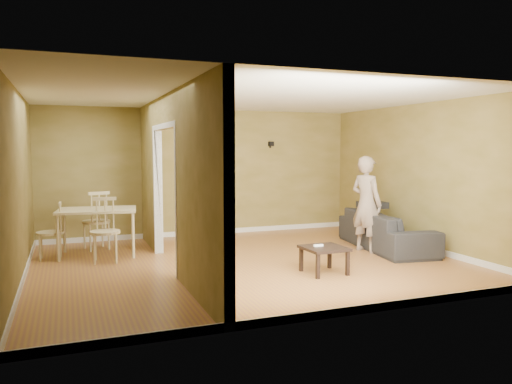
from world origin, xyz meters
TOP-DOWN VIEW (x-y plane):
  - room_shell at (0.00, 0.00)m, footprint 6.50×6.50m
  - partition at (-1.20, 0.00)m, footprint 0.22×5.50m
  - wall_speaker at (1.50, 2.69)m, footprint 0.10×0.10m
  - sofa at (2.70, 0.16)m, footprint 2.42×1.30m
  - person at (2.22, 0.09)m, footprint 0.85×0.74m
  - bookshelf at (0.03, 2.61)m, footprint 0.84×0.37m
  - paper_box_navy_a at (0.04, 2.56)m, footprint 0.44×0.29m
  - paper_box_teal at (-0.00, 2.56)m, footprint 0.45×0.30m
  - paper_box_navy_b at (0.04, 2.56)m, footprint 0.39×0.26m
  - coffee_table at (0.79, -1.02)m, footprint 0.58×0.58m
  - game_controller at (0.72, -0.96)m, footprint 0.15×0.04m
  - dining_table at (-2.19, 1.42)m, footprint 1.27×0.84m
  - chair_left at (-2.93, 1.35)m, footprint 0.44×0.44m
  - chair_near at (-2.11, 0.86)m, footprint 0.52×0.52m
  - chair_far at (-2.18, 1.98)m, footprint 0.59×0.59m

SIDE VIEW (x-z plane):
  - coffee_table at x=0.79m, z-range 0.14..0.52m
  - game_controller at x=0.72m, z-range 0.39..0.42m
  - sofa at x=2.70m, z-range 0.00..0.88m
  - chair_left at x=-2.93m, z-range 0.00..0.94m
  - chair_near at x=-2.11m, z-range 0.00..1.03m
  - chair_far at x=-2.18m, z-range 0.00..1.05m
  - paper_box_navy_a at x=0.04m, z-range 0.42..0.65m
  - dining_table at x=-2.19m, z-range 0.32..1.11m
  - paper_box_teal at x=0.00m, z-range 0.81..1.04m
  - person at x=2.22m, z-range 0.00..1.96m
  - bookshelf at x=0.03m, z-range 0.00..1.99m
  - room_shell at x=0.00m, z-range -1.95..4.55m
  - partition at x=-1.20m, z-range 0.00..2.60m
  - paper_box_navy_b at x=0.04m, z-range 1.20..1.40m
  - wall_speaker at x=1.50m, z-range 1.85..1.95m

